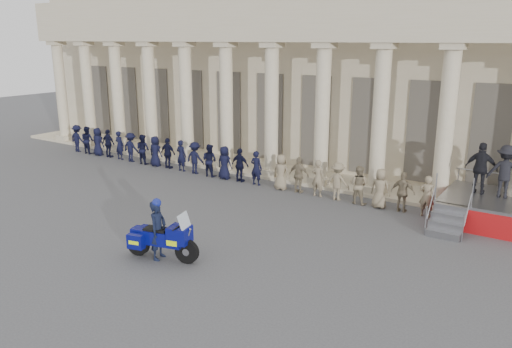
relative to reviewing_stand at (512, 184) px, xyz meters
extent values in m
plane|color=#47474A|center=(-9.05, -7.31, -1.50)|extent=(90.00, 90.00, 0.00)
cube|color=#C3B392|center=(-9.05, 7.69, 3.00)|extent=(40.00, 10.00, 9.00)
cube|color=#C3B392|center=(-9.05, 1.49, -1.43)|extent=(40.00, 2.60, 0.15)
cube|color=#C3B392|center=(-9.05, 0.69, 5.29)|extent=(35.80, 1.00, 1.00)
cube|color=#C3B392|center=(-9.05, 0.69, 6.39)|extent=(35.80, 1.00, 1.20)
cube|color=#C3B392|center=(-25.95, 0.69, -1.20)|extent=(0.90, 0.90, 0.30)
cylinder|color=#C3B392|center=(-25.95, 0.69, 1.75)|extent=(0.64, 0.64, 5.60)
cube|color=#C3B392|center=(-25.95, 0.69, 4.67)|extent=(0.85, 0.85, 0.24)
cube|color=#C3B392|center=(-23.35, 0.69, -1.20)|extent=(0.90, 0.90, 0.30)
cylinder|color=#C3B392|center=(-23.35, 0.69, 1.75)|extent=(0.64, 0.64, 5.60)
cube|color=#C3B392|center=(-23.35, 0.69, 4.67)|extent=(0.85, 0.85, 0.24)
cube|color=#C3B392|center=(-20.75, 0.69, -1.20)|extent=(0.90, 0.90, 0.30)
cylinder|color=#C3B392|center=(-20.75, 0.69, 1.75)|extent=(0.64, 0.64, 5.60)
cube|color=#C3B392|center=(-20.75, 0.69, 4.67)|extent=(0.85, 0.85, 0.24)
cube|color=#C3B392|center=(-18.15, 0.69, -1.20)|extent=(0.90, 0.90, 0.30)
cylinder|color=#C3B392|center=(-18.15, 0.69, 1.75)|extent=(0.64, 0.64, 5.60)
cube|color=#C3B392|center=(-18.15, 0.69, 4.67)|extent=(0.85, 0.85, 0.24)
cube|color=#C3B392|center=(-15.55, 0.69, -1.20)|extent=(0.90, 0.90, 0.30)
cylinder|color=#C3B392|center=(-15.55, 0.69, 1.75)|extent=(0.64, 0.64, 5.60)
cube|color=#C3B392|center=(-15.55, 0.69, 4.67)|extent=(0.85, 0.85, 0.24)
cube|color=#C3B392|center=(-12.95, 0.69, -1.20)|extent=(0.90, 0.90, 0.30)
cylinder|color=#C3B392|center=(-12.95, 0.69, 1.75)|extent=(0.64, 0.64, 5.60)
cube|color=#C3B392|center=(-12.95, 0.69, 4.67)|extent=(0.85, 0.85, 0.24)
cube|color=#C3B392|center=(-10.35, 0.69, -1.20)|extent=(0.90, 0.90, 0.30)
cylinder|color=#C3B392|center=(-10.35, 0.69, 1.75)|extent=(0.64, 0.64, 5.60)
cube|color=#C3B392|center=(-10.35, 0.69, 4.67)|extent=(0.85, 0.85, 0.24)
cube|color=#C3B392|center=(-7.75, 0.69, -1.20)|extent=(0.90, 0.90, 0.30)
cylinder|color=#C3B392|center=(-7.75, 0.69, 1.75)|extent=(0.64, 0.64, 5.60)
cube|color=#C3B392|center=(-7.75, 0.69, 4.67)|extent=(0.85, 0.85, 0.24)
cube|color=#C3B392|center=(-5.15, 0.69, -1.20)|extent=(0.90, 0.90, 0.30)
cylinder|color=#C3B392|center=(-5.15, 0.69, 1.75)|extent=(0.64, 0.64, 5.60)
cube|color=#C3B392|center=(-5.15, 0.69, 4.67)|extent=(0.85, 0.85, 0.24)
cube|color=#C3B392|center=(-2.55, 0.69, -1.20)|extent=(0.90, 0.90, 0.30)
cylinder|color=#C3B392|center=(-2.55, 0.69, 1.75)|extent=(0.64, 0.64, 5.60)
cube|color=#C3B392|center=(-2.55, 0.69, 4.67)|extent=(0.85, 0.85, 0.24)
cube|color=#C3B392|center=(0.05, 0.69, -1.20)|extent=(0.90, 0.90, 0.30)
cube|color=black|center=(-24.65, 2.71, 1.05)|extent=(1.30, 0.12, 4.20)
cube|color=black|center=(-22.05, 2.71, 1.05)|extent=(1.30, 0.12, 4.20)
cube|color=black|center=(-19.45, 2.71, 1.05)|extent=(1.30, 0.12, 4.20)
cube|color=black|center=(-16.85, 2.71, 1.05)|extent=(1.30, 0.12, 4.20)
cube|color=black|center=(-14.25, 2.71, 1.05)|extent=(1.30, 0.12, 4.20)
cube|color=black|center=(-11.65, 2.71, 1.05)|extent=(1.30, 0.12, 4.20)
cube|color=black|center=(-9.05, 2.71, 1.05)|extent=(1.30, 0.12, 4.20)
cube|color=black|center=(-6.45, 2.71, 1.05)|extent=(1.30, 0.12, 4.20)
cube|color=black|center=(-3.85, 2.71, 1.05)|extent=(1.30, 0.12, 4.20)
cube|color=black|center=(-1.25, 2.71, 1.05)|extent=(1.30, 0.12, 4.20)
imported|color=black|center=(-22.84, -0.74, -0.71)|extent=(1.02, 0.59, 1.58)
imported|color=black|center=(-21.95, -0.74, -0.71)|extent=(0.77, 0.60, 1.58)
imported|color=black|center=(-21.05, -0.74, -0.71)|extent=(0.77, 0.50, 1.58)
imported|color=black|center=(-20.15, -0.74, -0.71)|extent=(0.92, 0.39, 1.58)
imported|color=black|center=(-19.25, -0.74, -0.71)|extent=(0.58, 0.38, 1.58)
imported|color=black|center=(-18.35, -0.74, -0.71)|extent=(1.02, 0.59, 1.58)
imported|color=black|center=(-17.45, -0.74, -0.71)|extent=(0.77, 0.60, 1.58)
imported|color=black|center=(-16.55, -0.74, -0.71)|extent=(0.77, 0.50, 1.58)
imported|color=black|center=(-15.65, -0.74, -0.71)|extent=(0.92, 0.39, 1.58)
imported|color=black|center=(-14.75, -0.74, -0.71)|extent=(0.58, 0.38, 1.58)
imported|color=black|center=(-13.85, -0.74, -0.71)|extent=(1.02, 0.59, 1.58)
imported|color=black|center=(-12.95, -0.74, -0.71)|extent=(0.77, 0.60, 1.58)
imported|color=black|center=(-12.05, -0.74, -0.71)|extent=(0.77, 0.50, 1.58)
imported|color=black|center=(-11.15, -0.74, -0.71)|extent=(0.92, 0.39, 1.58)
imported|color=black|center=(-10.25, -0.74, -0.71)|extent=(0.58, 0.38, 1.58)
imported|color=#807158|center=(-8.96, -0.74, -0.71)|extent=(0.77, 0.50, 1.58)
imported|color=#807158|center=(-8.06, -0.74, -0.71)|extent=(0.92, 0.39, 1.58)
imported|color=#807158|center=(-7.16, -0.74, -0.71)|extent=(0.58, 0.38, 1.58)
imported|color=#807158|center=(-6.26, -0.74, -0.71)|extent=(1.02, 0.59, 1.58)
imported|color=#807158|center=(-5.36, -0.74, -0.71)|extent=(0.77, 0.60, 1.58)
imported|color=#807158|center=(-4.46, -0.74, -0.71)|extent=(0.77, 0.50, 1.58)
imported|color=#807158|center=(-3.56, -0.74, -0.71)|extent=(0.92, 0.39, 1.58)
imported|color=#807158|center=(-2.66, -0.74, -0.71)|extent=(0.58, 0.38, 1.58)
cube|color=#A40D0F|center=(0.12, -1.63, -1.08)|extent=(4.62, 0.04, 0.84)
cube|color=#A40D0F|center=(-2.17, 0.00, -1.08)|extent=(0.04, 3.30, 0.84)
cube|color=gray|center=(-1.59, -2.55, -1.38)|extent=(1.10, 0.28, 0.23)
cube|color=gray|center=(-1.59, -2.27, -1.15)|extent=(1.10, 0.28, 0.23)
cube|color=gray|center=(-1.59, -1.99, -0.92)|extent=(1.10, 0.28, 0.23)
cube|color=gray|center=(-1.59, -1.71, -0.68)|extent=(1.10, 0.28, 0.23)
imported|color=black|center=(-1.08, 0.20, 0.38)|extent=(1.11, 0.46, 1.90)
imported|color=black|center=(-0.28, 0.20, 0.38)|extent=(1.23, 0.71, 1.90)
cylinder|color=black|center=(-7.43, -8.72, -1.13)|extent=(0.75, 0.32, 0.74)
cylinder|color=black|center=(-9.05, -9.11, -1.13)|extent=(0.75, 0.32, 0.74)
cube|color=#090D6B|center=(-8.19, -8.90, -0.81)|extent=(1.36, 0.75, 0.42)
cube|color=#090D6B|center=(-7.65, -8.77, -0.63)|extent=(0.73, 0.71, 0.50)
cube|color=silver|center=(-7.65, -8.77, -0.89)|extent=(0.32, 0.38, 0.13)
cube|color=#B2BFCC|center=(-7.46, -8.73, -0.25)|extent=(0.34, 0.55, 0.60)
cube|color=black|center=(-8.40, -8.95, -0.59)|extent=(0.79, 0.54, 0.11)
cube|color=#090D6B|center=(-9.00, -9.10, -0.72)|extent=(0.47, 0.46, 0.25)
cube|color=#090D6B|center=(-8.81, -9.42, -0.89)|extent=(0.54, 0.36, 0.45)
cube|color=#D9FF0D|center=(-8.81, -9.42, -0.89)|extent=(0.39, 0.34, 0.11)
cube|color=#090D6B|center=(-8.98, -8.72, -0.89)|extent=(0.54, 0.36, 0.45)
cube|color=#D9FF0D|center=(-8.98, -8.72, -0.89)|extent=(0.39, 0.34, 0.11)
cylinder|color=silver|center=(-8.79, -8.77, -1.17)|extent=(0.68, 0.26, 0.11)
cylinder|color=black|center=(-7.65, -8.77, -0.36)|extent=(0.22, 0.77, 0.04)
imported|color=black|center=(-8.35, -8.94, -0.59)|extent=(0.58, 0.75, 1.82)
sphere|color=navy|center=(-8.35, -8.94, 0.27)|extent=(0.28, 0.28, 0.28)
camera|label=1|loc=(1.77, -18.93, 4.93)|focal=35.00mm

